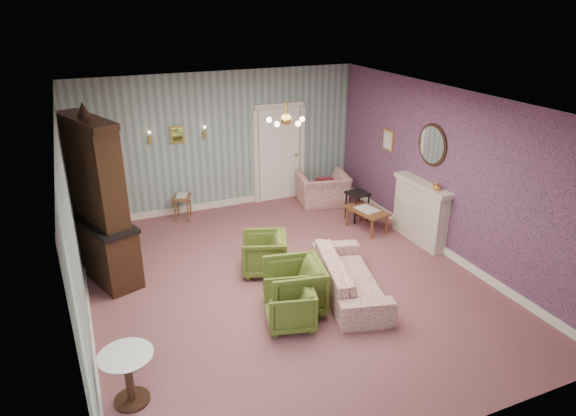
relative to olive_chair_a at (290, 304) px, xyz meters
name	(u,v)px	position (x,y,z in m)	size (l,w,h in m)	color
floor	(286,281)	(0.42, 1.11, -0.34)	(7.00, 7.00, 0.00)	#844D50
ceiling	(286,102)	(0.42, 1.11, 2.56)	(7.00, 7.00, 0.00)	white
wall_back	(221,142)	(0.42, 4.61, 1.11)	(6.00, 6.00, 0.00)	slate
wall_front	(434,325)	(0.42, -2.39, 1.11)	(6.00, 6.00, 0.00)	slate
wall_left	(73,231)	(-2.58, 1.11, 1.11)	(7.00, 7.00, 0.00)	slate
wall_right	(446,173)	(3.42, 1.11, 1.11)	(7.00, 7.00, 0.00)	slate
wall_right_floral	(445,173)	(3.41, 1.11, 1.11)	(7.00, 7.00, 0.00)	#A85471
door	(279,152)	(1.72, 4.57, 0.74)	(1.12, 0.12, 2.16)	white
olive_chair_a	(290,304)	(0.00, 0.00, 0.00)	(0.65, 0.61, 0.67)	#506021
olive_chair_b	(294,284)	(0.22, 0.34, 0.08)	(0.80, 0.75, 0.83)	#506021
olive_chair_c	(264,252)	(0.21, 1.55, 0.03)	(0.71, 0.67, 0.73)	#506021
sofa_chintz	(350,271)	(1.18, 0.40, 0.06)	(2.03, 0.59, 0.79)	#953C45
wingback_chair	(323,184)	(2.47, 3.86, 0.13)	(1.06, 0.69, 0.93)	#953C45
dresser	(95,196)	(-2.23, 2.48, 1.06)	(0.58, 1.68, 2.79)	black
fireplace	(420,212)	(3.28, 1.51, 0.24)	(0.30, 1.40, 1.16)	beige
mantel_vase	(437,186)	(3.26, 1.11, 0.90)	(0.15, 0.15, 0.15)	gold
oval_mirror	(432,145)	(3.38, 1.51, 1.51)	(0.04, 0.76, 0.84)	white
framed_print	(388,140)	(3.39, 2.86, 1.26)	(0.04, 0.34, 0.42)	gold
coffee_table	(366,219)	(2.64, 2.30, -0.12)	(0.48, 0.86, 0.44)	brown
side_table_black	(357,206)	(2.71, 2.79, -0.03)	(0.40, 0.40, 0.60)	black
pedestal_table	(129,378)	(-2.23, -0.63, -0.01)	(0.61, 0.61, 0.66)	black
nesting_table	(183,207)	(-0.55, 4.26, -0.06)	(0.33, 0.42, 0.54)	brown
gilt_mirror_back	(177,135)	(-0.48, 4.57, 1.36)	(0.28, 0.06, 0.36)	gold
sconce_left	(150,138)	(-1.03, 4.55, 1.36)	(0.16, 0.12, 0.30)	gold
sconce_right	(205,132)	(0.07, 4.55, 1.36)	(0.16, 0.12, 0.30)	gold
chandelier	(286,121)	(0.42, 1.11, 2.29)	(0.56, 0.56, 0.36)	gold
burgundy_cushion	(324,186)	(2.42, 3.71, 0.14)	(0.38, 0.10, 0.38)	maroon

